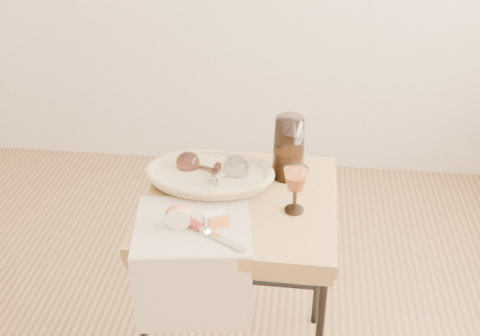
% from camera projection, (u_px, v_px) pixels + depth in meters
% --- Properties ---
extents(side_table, '(0.60, 0.60, 0.75)m').
position_uv_depth(side_table, '(241.00, 290.00, 2.05)').
color(side_table, brown).
rests_on(side_table, floor).
extents(tea_towel, '(0.37, 0.34, 0.01)m').
position_uv_depth(tea_towel, '(192.00, 225.00, 1.73)').
color(tea_towel, beige).
rests_on(tea_towel, side_table).
extents(bread_basket, '(0.37, 0.25, 0.05)m').
position_uv_depth(bread_basket, '(210.00, 177.00, 1.92)').
color(bread_basket, tan).
rests_on(bread_basket, side_table).
extents(goblet_lying_a, '(0.15, 0.12, 0.08)m').
position_uv_depth(goblet_lying_a, '(200.00, 166.00, 1.92)').
color(goblet_lying_a, '#4D2B22').
rests_on(goblet_lying_a, bread_basket).
extents(goblet_lying_b, '(0.16, 0.16, 0.09)m').
position_uv_depth(goblet_lying_b, '(226.00, 173.00, 1.88)').
color(goblet_lying_b, white).
rests_on(goblet_lying_b, bread_basket).
extents(pitcher, '(0.19, 0.25, 0.25)m').
position_uv_depth(pitcher, '(289.00, 148.00, 1.92)').
color(pitcher, black).
rests_on(pitcher, side_table).
extents(wine_goblet, '(0.09, 0.09, 0.15)m').
position_uv_depth(wine_goblet, '(295.00, 190.00, 1.76)').
color(wine_goblet, white).
rests_on(wine_goblet, side_table).
extents(apple_half, '(0.08, 0.05, 0.07)m').
position_uv_depth(apple_half, '(179.00, 216.00, 1.70)').
color(apple_half, red).
rests_on(apple_half, tea_towel).
extents(apple_wedge, '(0.07, 0.06, 0.04)m').
position_uv_depth(apple_wedge, '(214.00, 219.00, 1.71)').
color(apple_wedge, '#EFE4C2').
rests_on(apple_wedge, tea_towel).
extents(table_knife, '(0.22, 0.15, 0.02)m').
position_uv_depth(table_knife, '(207.00, 231.00, 1.68)').
color(table_knife, silver).
rests_on(table_knife, tea_towel).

